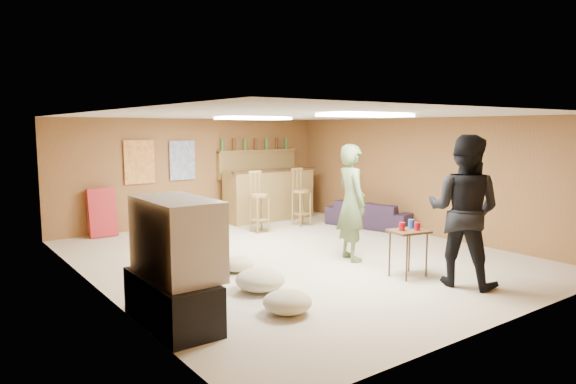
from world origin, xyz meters
TOP-DOWN VIEW (x-y plane):
  - ground at (0.00, 0.00)m, footprint 7.00×7.00m
  - ceiling at (0.00, 0.00)m, footprint 6.00×7.00m
  - wall_back at (0.00, 3.50)m, footprint 6.00×0.02m
  - wall_front at (0.00, -3.50)m, footprint 6.00×0.02m
  - wall_left at (-3.00, 0.00)m, footprint 0.02×7.00m
  - wall_right at (3.00, 0.00)m, footprint 0.02×7.00m
  - tv_stand at (-2.72, -1.50)m, footprint 0.55×1.30m
  - dvd_box at (-2.50, -1.50)m, footprint 0.35×0.50m
  - tv_body at (-2.65, -1.50)m, footprint 0.60×1.10m
  - tv_screen at (-2.34, -1.50)m, footprint 0.02×0.95m
  - bar_counter at (1.50, 2.95)m, footprint 2.00×0.60m
  - bar_lip at (1.50, 2.70)m, footprint 2.10×0.12m
  - bar_shelf at (1.50, 3.40)m, footprint 2.00×0.18m
  - bar_backing at (1.50, 3.42)m, footprint 2.00×0.14m
  - poster_left at (-1.20, 3.46)m, footprint 0.60×0.03m
  - poster_right at (-0.30, 3.46)m, footprint 0.55×0.03m
  - folding_chair_stack at (-2.00, 3.30)m, footprint 0.50×0.26m
  - ceiling_panel_front at (0.00, -1.50)m, footprint 1.20×0.60m
  - ceiling_panel_back at (0.00, 1.20)m, footprint 1.20×0.60m
  - person_olive at (0.57, -0.66)m, footprint 0.58×0.74m
  - person_black at (0.84, -2.43)m, footprint 1.01×1.13m
  - sofa at (2.70, 1.03)m, footprint 1.14×1.93m
  - tray_table at (0.57, -1.78)m, footprint 0.56×0.48m
  - cup_red_near at (0.46, -1.75)m, footprint 0.08×0.08m
  - cup_red_far at (0.64, -1.86)m, footprint 0.10×0.10m
  - cup_blue at (0.70, -1.70)m, footprint 0.11×0.11m
  - bar_stool_left at (0.58, 1.92)m, footprint 0.37×0.37m
  - bar_stool_right at (1.65, 1.98)m, footprint 0.55×0.55m
  - cushion_near_tv at (-1.39, -1.11)m, footprint 0.81×0.81m
  - cushion_mid at (-1.17, -0.20)m, footprint 0.50×0.50m
  - cushion_far at (-1.57, -1.94)m, footprint 0.67×0.67m
  - bottle_row at (1.44, 3.38)m, footprint 1.76×0.08m

SIDE VIEW (x-z plane):
  - ground at x=0.00m, z-range 0.00..0.00m
  - cushion_mid at x=-1.17m, z-range 0.00..0.21m
  - cushion_far at x=-1.57m, z-range 0.00..0.24m
  - cushion_near_tv at x=-1.39m, z-range 0.00..0.28m
  - dvd_box at x=-2.50m, z-range 0.11..0.19m
  - tv_stand at x=-2.72m, z-range 0.00..0.50m
  - sofa at x=2.70m, z-range 0.00..0.53m
  - tray_table at x=0.57m, z-range 0.00..0.64m
  - folding_chair_stack at x=-2.00m, z-range -0.01..0.91m
  - bar_stool_left at x=0.58m, z-range 0.00..1.06m
  - bar_counter at x=1.50m, z-range 0.00..1.10m
  - bar_stool_right at x=1.65m, z-range 0.00..1.33m
  - cup_red_far at x=0.64m, z-range 0.64..0.75m
  - cup_red_near at x=0.46m, z-range 0.64..0.75m
  - cup_blue at x=0.70m, z-range 0.64..0.76m
  - person_olive at x=0.57m, z-range 0.00..1.77m
  - tv_body at x=-2.65m, z-range 0.50..1.30m
  - tv_screen at x=-2.34m, z-range 0.57..1.23m
  - person_black at x=0.84m, z-range 0.00..1.93m
  - wall_back at x=0.00m, z-range 0.00..2.20m
  - wall_front at x=0.00m, z-range 0.00..2.20m
  - wall_left at x=-3.00m, z-range 0.00..2.20m
  - wall_right at x=3.00m, z-range 0.00..2.20m
  - bar_lip at x=1.50m, z-range 1.08..1.12m
  - bar_backing at x=1.50m, z-range 0.90..1.50m
  - poster_left at x=-1.20m, z-range 0.93..1.78m
  - poster_right at x=-0.30m, z-range 0.95..1.75m
  - bar_shelf at x=1.50m, z-range 1.48..1.52m
  - bottle_row at x=1.44m, z-range 1.52..1.78m
  - ceiling_panel_front at x=0.00m, z-range 2.15..2.19m
  - ceiling_panel_back at x=0.00m, z-range 2.15..2.19m
  - ceiling at x=0.00m, z-range 2.19..2.21m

